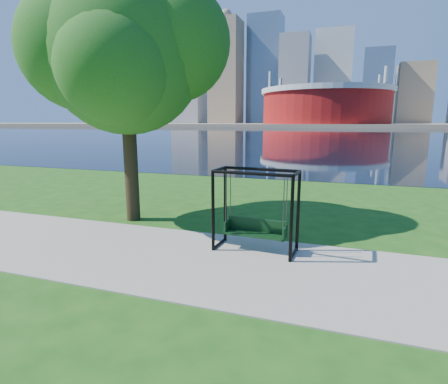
% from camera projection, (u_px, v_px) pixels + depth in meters
% --- Properties ---
extents(ground, '(900.00, 900.00, 0.00)m').
position_uv_depth(ground, '(230.00, 257.00, 8.64)').
color(ground, '#1E5114').
rests_on(ground, ground).
extents(path, '(120.00, 4.00, 0.03)m').
position_uv_depth(path, '(223.00, 264.00, 8.17)').
color(path, '#9E937F').
rests_on(path, ground).
extents(river, '(900.00, 180.00, 0.02)m').
position_uv_depth(river, '(335.00, 133.00, 103.34)').
color(river, black).
rests_on(river, ground).
extents(far_bank, '(900.00, 228.00, 2.00)m').
position_uv_depth(far_bank, '(341.00, 125.00, 292.56)').
color(far_bank, '#937F60').
rests_on(far_bank, ground).
extents(stadium, '(83.00, 83.00, 32.00)m').
position_uv_depth(stadium, '(325.00, 105.00, 227.17)').
color(stadium, maroon).
rests_on(stadium, far_bank).
extents(skyline, '(392.00, 66.00, 96.50)m').
position_uv_depth(skyline, '(339.00, 83.00, 299.45)').
color(skyline, gray).
rests_on(skyline, far_bank).
extents(swing, '(2.12, 1.03, 2.12)m').
position_uv_depth(swing, '(256.00, 212.00, 8.82)').
color(swing, black).
rests_on(swing, ground).
extents(park_tree, '(6.32, 5.71, 7.85)m').
position_uv_depth(park_tree, '(125.00, 51.00, 10.92)').
color(park_tree, black).
rests_on(park_tree, ground).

